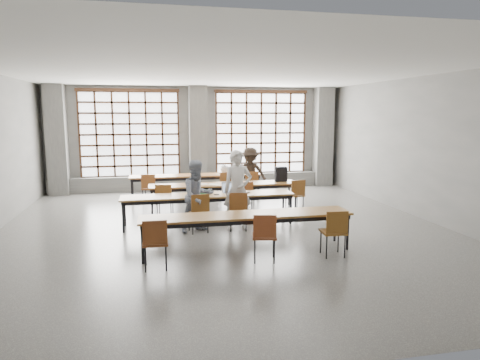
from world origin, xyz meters
The scene contains 40 objects.
floor centered at (0.00, 0.00, 0.00)m, with size 11.00×11.00×0.00m, color #51514F.
ceiling centered at (0.00, 0.00, 3.50)m, with size 11.00×11.00×0.00m, color silver.
wall_back centered at (0.00, 5.50, 1.75)m, with size 10.00×10.00×0.00m, color #605F5D.
wall_front centered at (0.00, -5.50, 1.75)m, with size 10.00×10.00×0.00m, color #605F5D.
wall_right centered at (5.00, 0.00, 1.75)m, with size 11.00×11.00×0.00m, color #605F5D.
column_left centered at (-4.50, 5.22, 1.75)m, with size 0.60×0.55×3.50m, color #525250.
column_mid centered at (0.00, 5.22, 1.75)m, with size 0.60×0.55×3.50m, color #525250.
column_right centered at (4.50, 5.22, 1.75)m, with size 0.60×0.55×3.50m, color #525250.
window_left centered at (-2.25, 5.42, 1.90)m, with size 3.32×0.12×3.00m.
window_right centered at (2.25, 5.42, 1.90)m, with size 3.32×0.12×3.00m.
sill_ledge centered at (0.00, 5.30, 0.25)m, with size 9.80×0.35×0.50m, color #525250.
desk_row_a centered at (-0.25, 3.73, 0.66)m, with size 4.00×0.70×0.73m.
desk_row_b centered at (0.32, 1.88, 0.66)m, with size 4.00×0.70×0.73m.
desk_row_c centered at (-0.30, 0.44, 0.66)m, with size 4.00×0.70×0.73m.
desk_row_d centered at (0.15, -1.65, 0.66)m, with size 4.00×0.70×0.73m.
chair_back_left centered at (-1.66, 3.10, 0.54)m, with size 0.50×0.50×0.88m.
chair_back_mid centered at (0.56, 3.10, 0.54)m, with size 0.46×0.47×0.88m.
chair_back_right centered at (1.35, 3.10, 0.54)m, with size 0.44×0.44×0.88m.
chair_mid_left centered at (-1.29, 1.26, 0.54)m, with size 0.49×0.49×0.88m.
chair_mid_centre centered at (0.73, 1.26, 0.54)m, with size 0.46×0.46×0.88m.
chair_mid_right centered at (2.13, 1.26, 0.54)m, with size 0.48×0.48×0.88m.
chair_front_left centered at (-0.59, -0.19, 0.54)m, with size 0.48×0.48×0.88m.
chair_front_right centered at (0.29, -0.19, 0.54)m, with size 0.49×0.49×0.88m.
chair_near_left centered at (-1.55, -2.28, 0.54)m, with size 0.42×0.43×0.88m.
chair_near_mid centered at (0.33, -2.28, 0.54)m, with size 0.51×0.51×0.88m.
chair_near_right centered at (1.64, -2.28, 0.54)m, with size 0.45×0.46×0.88m.
student_male centered at (0.30, -0.06, 0.90)m, with size 0.65×0.43×1.79m, color silver.
student_female centered at (-0.60, -0.06, 0.80)m, with size 0.77×0.60×1.59m, color navy.
student_back centered at (1.35, 3.23, 0.79)m, with size 1.02×0.59×1.58m, color black.
laptop_front centered at (0.24, 0.55, 0.79)m, with size 0.42×0.38×0.26m.
laptop_back centered at (1.10, 3.84, 0.79)m, with size 0.37×0.31×0.26m.
mouse centered at (0.65, 0.42, 0.75)m, with size 0.10×0.06×0.04m, color silver.
green_box centered at (-0.35, 0.52, 0.78)m, with size 0.25×0.09×0.09m, color green.
phone centered at (-0.12, 0.34, 0.74)m, with size 0.13×0.06×0.01m, color black.
paper_sheet_a centered at (-0.28, 1.93, 0.73)m, with size 0.30×0.21×0.00m, color silver.
paper_sheet_b centered at (0.02, 1.83, 0.73)m, with size 0.30×0.21×0.00m, color white.
paper_sheet_c centered at (0.42, 1.88, 0.73)m, with size 0.30×0.21×0.00m, color silver.
backpack centered at (1.92, 1.93, 0.93)m, with size 0.32×0.20×0.40m, color black.
plastic_bag centered at (0.65, 3.78, 0.87)m, with size 0.26×0.21×0.29m, color silver.
red_pouch centered at (-1.55, -2.20, 0.50)m, with size 0.20×0.08×0.06m, color #B72D16.
Camera 1 is at (-1.57, -9.29, 2.61)m, focal length 32.00 mm.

